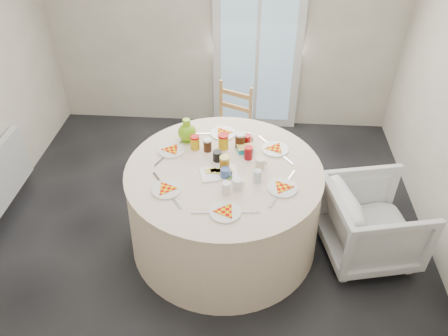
# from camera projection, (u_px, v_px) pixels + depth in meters

# --- Properties ---
(floor) EXTENTS (4.00, 4.00, 0.00)m
(floor) POSITION_uv_depth(u_px,v_px,m) (206.00, 235.00, 4.00)
(floor) COLOR black
(floor) RESTS_ON ground
(wall_back) EXTENTS (4.00, 0.02, 2.60)m
(wall_back) POSITION_uv_depth(u_px,v_px,m) (222.00, 19.00, 4.78)
(wall_back) COLOR #BCB5A3
(wall_back) RESTS_ON floor
(glass_door) EXTENTS (1.00, 0.08, 2.10)m
(glass_door) POSITION_uv_depth(u_px,v_px,m) (258.00, 44.00, 4.87)
(glass_door) COLOR silver
(glass_door) RESTS_ON floor
(table) EXTENTS (1.65, 1.65, 0.84)m
(table) POSITION_uv_depth(u_px,v_px,m) (224.00, 207.00, 3.75)
(table) COLOR #F8E9CD
(table) RESTS_ON floor
(wooden_chair) EXTENTS (0.53, 0.52, 0.91)m
(wooden_chair) POSITION_uv_depth(u_px,v_px,m) (228.00, 127.00, 4.58)
(wooden_chair) COLOR tan
(wooden_chair) RESTS_ON floor
(armchair) EXTENTS (0.82, 0.86, 0.75)m
(armchair) POSITION_uv_depth(u_px,v_px,m) (373.00, 219.00, 3.62)
(armchair) COLOR silver
(armchair) RESTS_ON floor
(place_settings) EXTENTS (1.35, 1.35, 0.02)m
(place_settings) POSITION_uv_depth(u_px,v_px,m) (224.00, 171.00, 3.51)
(place_settings) COLOR beige
(place_settings) RESTS_ON table
(jar_cluster) EXTENTS (0.57, 0.41, 0.15)m
(jar_cluster) POSITION_uv_depth(u_px,v_px,m) (220.00, 150.00, 3.65)
(jar_cluster) COLOR brown
(jar_cluster) RESTS_ON table
(butter_tub) EXTENTS (0.15, 0.12, 0.05)m
(butter_tub) POSITION_uv_depth(u_px,v_px,m) (245.00, 152.00, 3.69)
(butter_tub) COLOR #1596B5
(butter_tub) RESTS_ON table
(green_pitcher) EXTENTS (0.16, 0.16, 0.21)m
(green_pitcher) POSITION_uv_depth(u_px,v_px,m) (187.00, 133.00, 3.77)
(green_pitcher) COLOR #71B714
(green_pitcher) RESTS_ON table
(cheese_platter) EXTENTS (0.33, 0.25, 0.04)m
(cheese_platter) POSITION_uv_depth(u_px,v_px,m) (219.00, 176.00, 3.46)
(cheese_platter) COLOR silver
(cheese_platter) RESTS_ON table
(mugs_glasses) EXTENTS (0.61, 0.61, 0.10)m
(mugs_glasses) POSITION_uv_depth(u_px,v_px,m) (239.00, 168.00, 3.47)
(mugs_glasses) COLOR #9F9595
(mugs_glasses) RESTS_ON table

